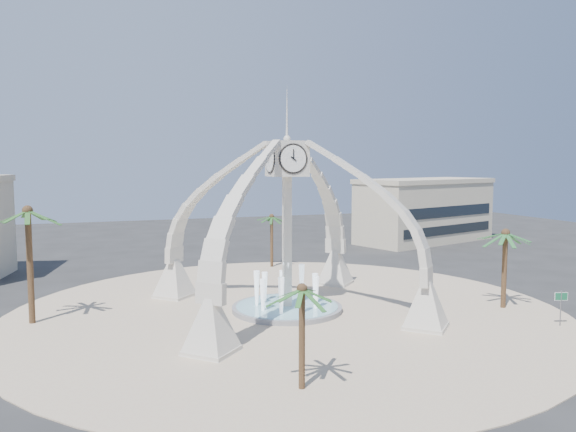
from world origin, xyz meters
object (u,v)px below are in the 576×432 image
object	(u,v)px
clock_tower	(287,223)
fountain	(287,307)
palm_north	(272,217)
palm_west	(28,213)
street_sign	(561,301)
palm_east	(506,234)
palm_south	(302,290)

from	to	relation	value
clock_tower	fountain	xyz separation A→B (m)	(0.00, 0.00, -6.20)
palm_north	palm_west	bearing A→B (deg)	-146.74
clock_tower	street_sign	distance (m)	19.03
palm_east	street_sign	bearing A→B (deg)	-87.15
clock_tower	palm_north	xyz separation A→B (m)	(4.33, 16.88, -1.31)
clock_tower	palm_east	distance (m)	16.11
palm_east	palm_south	xyz separation A→B (m)	(-19.49, -8.96, -0.74)
palm_east	palm_south	world-z (taller)	palm_east
clock_tower	palm_west	distance (m)	17.42
street_sign	fountain	bearing A→B (deg)	165.24
palm_east	clock_tower	bearing A→B (deg)	163.47
palm_west	palm_south	xyz separation A→B (m)	(13.10, -16.31, -2.67)
palm_west	palm_north	bearing A→B (deg)	33.26
clock_tower	street_sign	xyz separation A→B (m)	(15.67, -9.68, -4.76)
clock_tower	palm_north	world-z (taller)	clock_tower
clock_tower	fountain	bearing A→B (deg)	90.00
fountain	palm_west	world-z (taller)	palm_west
fountain	palm_east	distance (m)	16.92
fountain	palm_west	distance (m)	18.82
fountain	palm_east	size ratio (longest dim) A/B	1.25
palm_east	fountain	bearing A→B (deg)	163.46
clock_tower	palm_south	distance (m)	14.24
fountain	street_sign	xyz separation A→B (m)	(15.67, -9.68, 1.44)
palm_west	palm_south	bearing A→B (deg)	-51.25
palm_east	palm_south	size ratio (longest dim) A/B	1.16
fountain	palm_south	xyz separation A→B (m)	(-4.07, -13.54, 4.52)
palm_east	palm_north	xyz separation A→B (m)	(-11.09, 21.45, -0.37)
palm_west	palm_south	distance (m)	21.09
fountain	palm_north	xyz separation A→B (m)	(4.33, 16.88, 4.90)
palm_west	palm_north	size ratio (longest dim) A/B	1.43
palm_west	street_sign	size ratio (longest dim) A/B	3.49
street_sign	palm_east	bearing A→B (deg)	109.79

